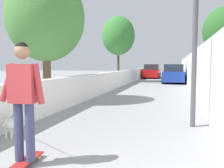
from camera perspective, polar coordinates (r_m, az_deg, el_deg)
ground_plane at (r=15.08m, az=9.82°, el=-1.09°), size 80.00×80.00×0.00m
wall_left at (r=13.50m, az=-0.95°, el=0.58°), size 48.00×0.30×1.07m
fence_right at (r=12.98m, az=19.45°, el=2.63°), size 48.00×0.30×2.19m
tree_left_near at (r=9.98m, az=-15.72°, el=15.14°), size 3.05×3.05×5.09m
tree_right_mid at (r=14.27m, az=25.44°, el=11.54°), size 2.21×2.21×4.58m
tree_left_far at (r=20.67m, az=1.56°, el=11.57°), size 2.82×2.82×5.63m
skateboard at (r=3.91m, az=-20.22°, el=-17.21°), size 0.81×0.27×0.08m
person_skateboarder at (r=3.65m, az=-20.68°, el=-1.82°), size 0.25×0.71×1.75m
dog at (r=5.44m, az=-22.82°, el=-8.76°), size 1.51×1.29×1.06m
car_near at (r=20.29m, az=14.65°, el=2.32°), size 4.03×1.80×1.54m
car_far at (r=26.68m, az=9.60°, el=2.95°), size 3.82×1.80×1.54m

